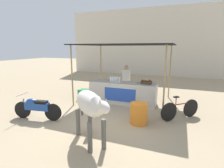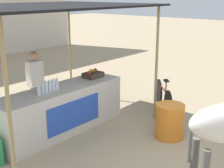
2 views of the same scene
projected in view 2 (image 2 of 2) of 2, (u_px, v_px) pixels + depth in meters
The scene contains 8 objects.
ground_plane at pixel (147, 165), 5.38m from camera, with size 60.00×60.00×0.00m, color tan.
stall_counter at pixel (61, 110), 6.60m from camera, with size 3.00×0.82×0.96m.
stall_awning at pixel (47, 10), 6.22m from camera, with size 4.20×3.20×2.63m.
water_bottle_row at pixel (48, 87), 6.15m from camera, with size 0.52×0.07×0.25m.
fruit_crate at pixel (93, 75), 7.25m from camera, with size 0.44×0.32×0.18m.
vendor_behind_counter at pixel (36, 87), 6.92m from camera, with size 0.34×0.22×1.65m.
water_barrel at pixel (170, 121), 6.33m from camera, with size 0.58×0.58×0.71m, color orange.
bicycle_leaning at pixel (163, 97), 7.82m from camera, with size 1.21×1.20×0.85m.
Camera 2 is at (-4.05, -2.60, 2.85)m, focal length 50.00 mm.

